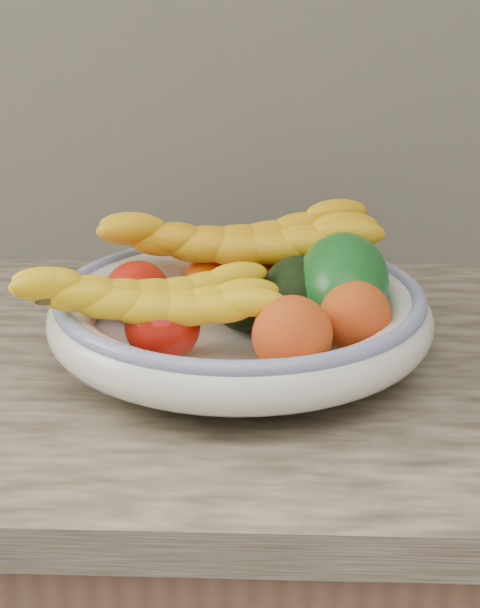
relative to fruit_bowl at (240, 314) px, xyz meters
name	(u,v)px	position (x,y,z in m)	size (l,w,h in m)	color
fruit_bowl	(240,314)	(0.00, 0.00, 0.00)	(0.39, 0.39, 0.08)	silver
clementine_back_left	(206,277)	(-0.04, 0.10, 0.01)	(0.05, 0.05, 0.04)	#F85905
clementine_back_right	(261,278)	(0.02, 0.10, 0.01)	(0.05, 0.05, 0.05)	#FF5705
clementine_back_mid	(239,292)	(0.00, 0.05, 0.01)	(0.06, 0.06, 0.05)	#FF6C05
tomato_left	(137,290)	(-0.11, 0.03, 0.01)	(0.07, 0.07, 0.06)	red
tomato_near_left	(163,327)	(-0.07, -0.07, 0.01)	(0.07, 0.07, 0.07)	#B21309
avocado_center	(241,297)	(0.00, 0.01, 0.02)	(0.07, 0.09, 0.07)	black
avocado_right	(297,294)	(0.06, 0.02, 0.02)	(0.08, 0.11, 0.08)	black
green_mango	(342,284)	(0.10, 0.02, 0.03)	(0.09, 0.15, 0.10)	#0F5018
peach_front	(292,336)	(0.05, -0.10, 0.02)	(0.07, 0.07, 0.07)	orange
peach_right	(355,316)	(0.11, -0.05, 0.02)	(0.07, 0.07, 0.07)	orange
banana_bunch_back	(239,249)	(-0.01, 0.10, 0.04)	(0.32, 0.12, 0.09)	#EFB213
banana_bunch_front	(148,306)	(-0.08, -0.07, 0.03)	(0.26, 0.11, 0.07)	yellow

